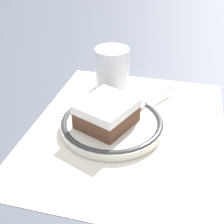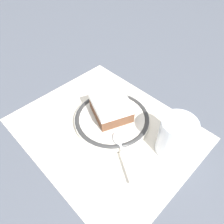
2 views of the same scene
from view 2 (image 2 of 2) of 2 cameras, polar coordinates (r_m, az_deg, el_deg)
name	(u,v)px [view 2 (image 2 of 2)]	position (r m, az deg, el deg)	size (l,w,h in m)	color
ground_plane	(106,129)	(0.53, -1.69, -4.61)	(2.40, 2.40, 0.00)	#4C515B
placemat	(106,129)	(0.52, -1.70, -4.55)	(0.43, 0.35, 0.00)	beige
plate	(112,119)	(0.53, 0.00, -1.88)	(0.19, 0.19, 0.02)	silver
cake_slice	(111,107)	(0.52, -0.25, 1.25)	(0.12, 0.11, 0.05)	brown
spoon	(121,147)	(0.47, 2.39, -9.36)	(0.12, 0.08, 0.01)	silver
cup	(175,138)	(0.48, 16.66, -6.79)	(0.08, 0.08, 0.09)	silver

